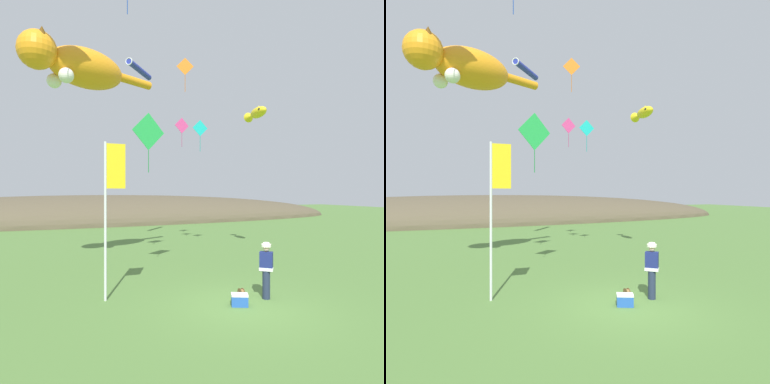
{
  "view_description": "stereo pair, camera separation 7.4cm",
  "coord_description": "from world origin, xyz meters",
  "views": [
    {
      "loc": [
        -5.32,
        -8.61,
        3.39
      ],
      "look_at": [
        0.0,
        4.0,
        3.36
      ],
      "focal_mm": 32.0,
      "sensor_mm": 36.0,
      "label": 1
    },
    {
      "loc": [
        -5.26,
        -8.64,
        3.39
      ],
      "look_at": [
        0.0,
        4.0,
        3.36
      ],
      "focal_mm": 32.0,
      "sensor_mm": 36.0,
      "label": 2
    }
  ],
  "objects": [
    {
      "name": "picnic_cooler",
      "position": [
        -0.11,
        0.12,
        0.18
      ],
      "size": [
        0.58,
        0.51,
        0.36
      ],
      "color": "blue",
      "rests_on": "ground"
    },
    {
      "name": "kite_diamond_orange",
      "position": [
        1.38,
        8.2,
        9.97
      ],
      "size": [
        0.86,
        0.32,
        1.81
      ],
      "color": "orange"
    },
    {
      "name": "kite_diamond_green",
      "position": [
        -1.58,
        4.77,
        5.78
      ],
      "size": [
        1.45,
        0.45,
        2.41
      ],
      "color": "green"
    },
    {
      "name": "kite_giant_cat",
      "position": [
        -4.18,
        6.67,
        8.71
      ],
      "size": [
        6.02,
        3.41,
        1.97
      ],
      "color": "orange"
    },
    {
      "name": "ground_plane",
      "position": [
        0.0,
        0.0,
        0.0
      ],
      "size": [
        120.0,
        120.0,
        0.0
      ],
      "primitive_type": "plane",
      "color": "#517A38"
    },
    {
      "name": "kite_tube_streamer",
      "position": [
        -0.13,
        12.05,
        10.87
      ],
      "size": [
        2.17,
        2.57,
        0.44
      ],
      "color": "#2633A5"
    },
    {
      "name": "distant_hill_ridge",
      "position": [
        0.0,
        30.7,
        0.0
      ],
      "size": [
        63.13,
        13.98,
        5.92
      ],
      "color": "brown",
      "rests_on": "ground"
    },
    {
      "name": "festival_attendant",
      "position": [
        1.01,
        0.38,
        0.95
      ],
      "size": [
        0.49,
        0.47,
        1.77
      ],
      "color": "#232D47",
      "rests_on": "ground"
    },
    {
      "name": "kite_fish_windsock",
      "position": [
        5.19,
        7.24,
        7.65
      ],
      "size": [
        0.9,
        2.19,
        0.65
      ],
      "color": "yellow"
    },
    {
      "name": "kite_diamond_pink",
      "position": [
        2.85,
        12.48,
        7.71
      ],
      "size": [
        1.03,
        0.15,
        1.94
      ],
      "color": "#E53F8C"
    },
    {
      "name": "kite_spool",
      "position": [
        0.39,
        0.86,
        0.14
      ],
      "size": [
        0.13,
        0.28,
        0.28
      ],
      "color": "olive",
      "rests_on": "ground"
    },
    {
      "name": "kite_diamond_teal",
      "position": [
        2.87,
        9.57,
        7.05
      ],
      "size": [
        0.94,
        0.05,
        1.84
      ],
      "color": "#19BFBF"
    },
    {
      "name": "festival_banner_pole",
      "position": [
        -3.55,
        2.15,
        3.22
      ],
      "size": [
        0.66,
        0.08,
        4.92
      ],
      "color": "silver",
      "rests_on": "ground"
    }
  ]
}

